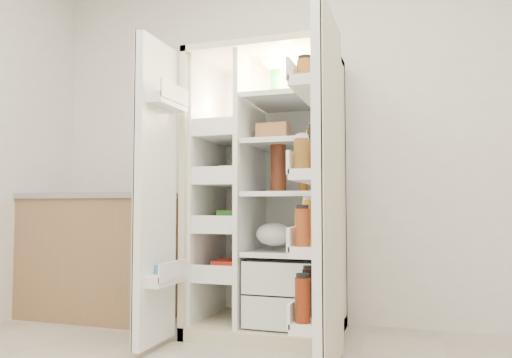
% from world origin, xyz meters
% --- Properties ---
extents(wall_back, '(4.00, 0.02, 2.70)m').
position_xyz_m(wall_back, '(0.00, 2.00, 1.35)').
color(wall_back, white).
rests_on(wall_back, floor).
extents(refrigerator, '(0.92, 0.70, 1.80)m').
position_xyz_m(refrigerator, '(-0.14, 1.65, 0.74)').
color(refrigerator, beige).
rests_on(refrigerator, floor).
extents(freezer_door, '(0.15, 0.40, 1.72)m').
position_xyz_m(freezer_door, '(-0.66, 1.05, 0.89)').
color(freezer_door, white).
rests_on(freezer_door, floor).
extents(fridge_door, '(0.17, 0.58, 1.72)m').
position_xyz_m(fridge_door, '(0.32, 0.96, 0.87)').
color(fridge_door, white).
rests_on(fridge_door, floor).
extents(kitchen_counter, '(1.24, 0.66, 0.90)m').
position_xyz_m(kitchen_counter, '(-1.52, 1.70, 0.45)').
color(kitchen_counter, olive).
rests_on(kitchen_counter, floor).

